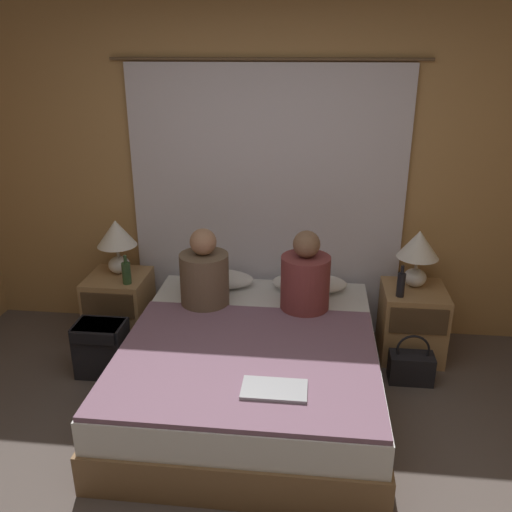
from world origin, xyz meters
The scene contains 17 objects.
wall_back centered at (0.00, 2.08, 1.25)m, with size 4.73×0.06×2.50m.
curtain_panel centered at (0.00, 2.02, 1.05)m, with size 2.28×0.03×2.11m.
bed centered at (0.00, 1.02, 0.22)m, with size 1.61×1.90×0.45m.
nightstand_left centered at (-1.12, 1.70, 0.27)m, with size 0.45×0.47×0.53m.
nightstand_right centered at (1.12, 1.70, 0.27)m, with size 0.45×0.47×0.53m.
lamp_left centered at (-1.12, 1.77, 0.82)m, with size 0.30×0.30×0.43m.
lamp_right centered at (1.12, 1.77, 0.82)m, with size 0.30×0.30×0.43m.
pillow_left centered at (-0.35, 1.78, 0.51)m, with size 0.56×0.29×0.12m.
pillow_right centered at (0.35, 1.78, 0.51)m, with size 0.56×0.29×0.12m.
blanket_on_bed centered at (0.00, 0.75, 0.47)m, with size 1.55×1.30×0.03m.
person_left_in_bed centered at (-0.38, 1.43, 0.68)m, with size 0.34×0.34×0.58m.
person_right_in_bed centered at (0.33, 1.43, 0.69)m, with size 0.34×0.34×0.59m.
beer_bottle_on_left_stand centered at (-1.00, 1.58, 0.62)m, with size 0.07×0.07×0.22m.
beer_bottle_on_right_stand centered at (0.99, 1.58, 0.63)m, with size 0.06×0.06×0.23m.
laptop_on_bed centered at (0.20, 0.42, 0.49)m, with size 0.35×0.20×0.02m.
backpack_on_floor centered at (-1.08, 1.19, 0.22)m, with size 0.35×0.27×0.39m.
handbag_on_floor centered at (1.08, 1.33, 0.12)m, with size 0.30×0.16×0.36m.
Camera 1 is at (0.37, -1.98, 2.19)m, focal length 38.00 mm.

